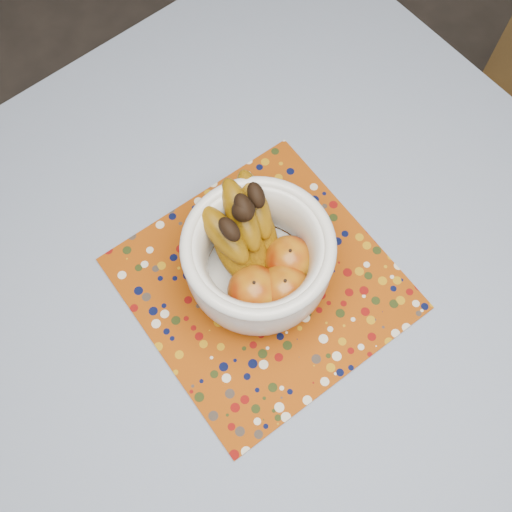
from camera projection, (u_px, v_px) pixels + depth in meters
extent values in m
plane|color=#2D2826|center=(260.00, 417.00, 1.62)|extent=(4.00, 4.00, 0.00)
cube|color=brown|center=(263.00, 355.00, 0.95)|extent=(1.20, 1.20, 0.04)
cylinder|color=brown|center=(289.00, 110.00, 1.58)|extent=(0.06, 0.06, 0.71)
cube|color=brown|center=(490.00, 159.00, 1.46)|extent=(0.39, 0.39, 0.04)
cylinder|color=brown|center=(461.00, 275.00, 1.57)|extent=(0.03, 0.03, 0.39)
cylinder|color=brown|center=(382.00, 191.00, 1.67)|extent=(0.03, 0.03, 0.39)
cylinder|color=brown|center=(463.00, 134.00, 1.74)|extent=(0.03, 0.03, 0.39)
cube|color=slate|center=(263.00, 351.00, 0.93)|extent=(1.32, 1.32, 0.01)
cube|color=#8C3907|center=(262.00, 283.00, 0.96)|extent=(0.41, 0.41, 0.00)
cylinder|color=white|center=(258.00, 276.00, 0.96)|extent=(0.11, 0.11, 0.01)
cylinder|color=white|center=(258.00, 273.00, 0.95)|extent=(0.16, 0.16, 0.01)
torus|color=white|center=(258.00, 246.00, 0.85)|extent=(0.22, 0.22, 0.02)
ellipsoid|color=#6D1B04|center=(254.00, 291.00, 0.89)|extent=(0.08, 0.08, 0.07)
ellipsoid|color=#6D1B04|center=(289.00, 260.00, 0.91)|extent=(0.08, 0.08, 0.07)
ellipsoid|color=#6D1B04|center=(284.00, 289.00, 0.89)|extent=(0.08, 0.08, 0.07)
sphere|color=black|center=(243.00, 210.00, 0.84)|extent=(0.03, 0.03, 0.03)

